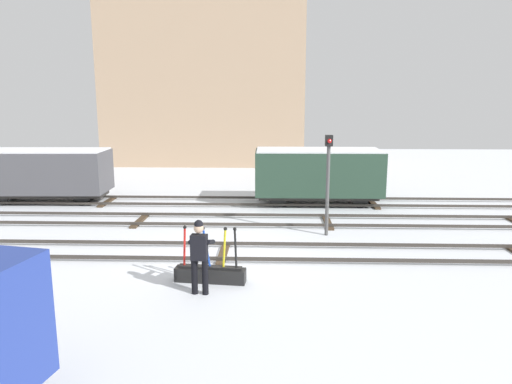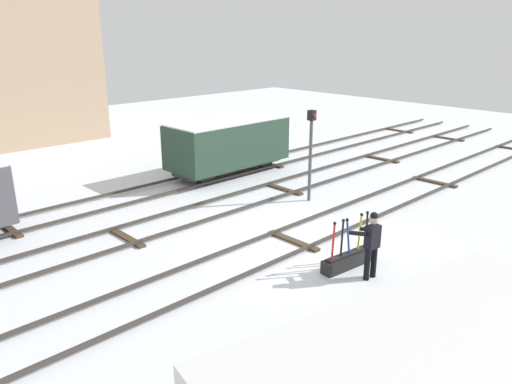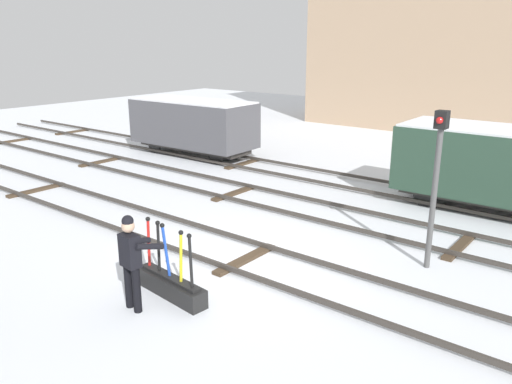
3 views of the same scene
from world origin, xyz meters
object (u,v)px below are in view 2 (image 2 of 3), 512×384
Objects in this scene: switch_lever_frame at (349,258)px; signal_post at (311,146)px; freight_car_far_end at (228,144)px; rail_worker at (371,241)px.

switch_lever_frame is 5.80m from signal_post.
signal_post reaches higher than freight_car_far_end.
signal_post is at bearing -91.97° from freight_car_far_end.
signal_post is at bearing 60.83° from rail_worker.
signal_post is at bearing 57.63° from switch_lever_frame.
rail_worker is 0.54× the size of signal_post.
rail_worker is (-0.14, -0.74, 0.77)m from switch_lever_frame.
switch_lever_frame is 9.83m from freight_car_far_end.
signal_post reaches higher than rail_worker.
rail_worker reaches higher than switch_lever_frame.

